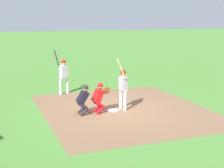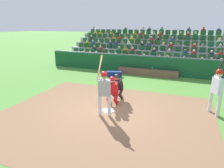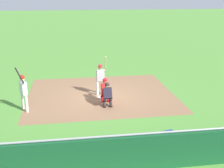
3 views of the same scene
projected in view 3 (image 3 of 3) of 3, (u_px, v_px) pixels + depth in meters
The scene contains 11 objects.
ground_plane at pixel (102, 97), 15.59m from camera, with size 160.00×160.00×0.00m, color #4E8936.
infield_dirt_patch at pixel (101, 94), 16.06m from camera, with size 8.04×6.84×0.01m, color #835F43.
home_plate_marker at pixel (102, 97), 15.58m from camera, with size 0.44×0.44×0.02m, color white.
batter_at_plate at pixel (101, 76), 15.68m from camera, with size 0.56×0.55×2.26m.
catcher_crouching at pixel (105, 89), 14.77m from camera, with size 0.49×0.74×1.29m.
home_plate_umpire at pixel (107, 94), 14.14m from camera, with size 0.46×0.51×1.25m.
dugout_wall at pixel (126, 153), 9.02m from camera, with size 15.37×0.24×1.30m.
dugout_bench at pixel (116, 156), 9.63m from camera, with size 4.09×0.40×0.44m, color brown.
water_bottle_on_bench at pixel (107, 148), 9.47m from camera, with size 0.07×0.07×0.22m, color green.
equipment_duffel_bag at pixel (163, 137), 10.93m from camera, with size 0.96×0.36×0.35m, color navy.
on_deck_batter at pixel (23, 89), 13.52m from camera, with size 0.45×0.75×2.25m.
Camera 3 is at (-1.59, -14.54, 5.47)m, focal length 45.93 mm.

